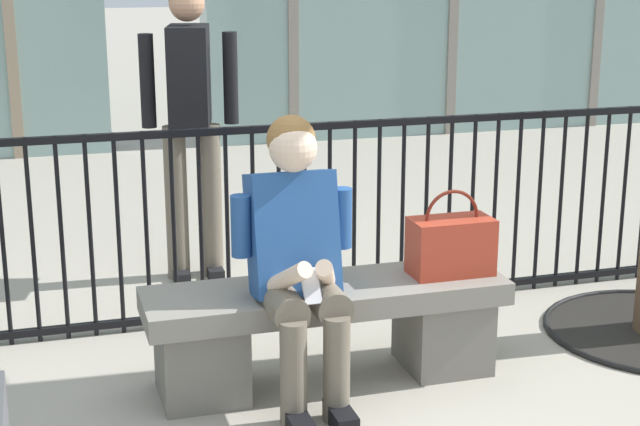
{
  "coord_description": "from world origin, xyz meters",
  "views": [
    {
      "loc": [
        -1.17,
        -3.83,
        1.86
      ],
      "look_at": [
        0.0,
        0.1,
        0.75
      ],
      "focal_mm": 54.56,
      "sensor_mm": 36.0,
      "label": 1
    }
  ],
  "objects_px": {
    "stone_bench": "(326,323)",
    "handbag_on_bench": "(451,245)",
    "seated_person_with_phone": "(298,253)",
    "bystander_at_railing": "(190,108)"
  },
  "relations": [
    {
      "from": "seated_person_with_phone",
      "to": "stone_bench",
      "type": "bearing_deg",
      "value": 38.23
    },
    {
      "from": "seated_person_with_phone",
      "to": "handbag_on_bench",
      "type": "relative_size",
      "value": 3.1
    },
    {
      "from": "bystander_at_railing",
      "to": "handbag_on_bench",
      "type": "bearing_deg",
      "value": -61.06
    },
    {
      "from": "handbag_on_bench",
      "to": "seated_person_with_phone",
      "type": "bearing_deg",
      "value": -170.93
    },
    {
      "from": "stone_bench",
      "to": "handbag_on_bench",
      "type": "distance_m",
      "value": 0.66
    },
    {
      "from": "seated_person_with_phone",
      "to": "handbag_on_bench",
      "type": "height_order",
      "value": "seated_person_with_phone"
    },
    {
      "from": "seated_person_with_phone",
      "to": "handbag_on_bench",
      "type": "distance_m",
      "value": 0.76
    },
    {
      "from": "stone_bench",
      "to": "seated_person_with_phone",
      "type": "bearing_deg",
      "value": -141.77
    },
    {
      "from": "seated_person_with_phone",
      "to": "handbag_on_bench",
      "type": "bearing_deg",
      "value": 9.07
    },
    {
      "from": "seated_person_with_phone",
      "to": "bystander_at_railing",
      "type": "height_order",
      "value": "bystander_at_railing"
    }
  ]
}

